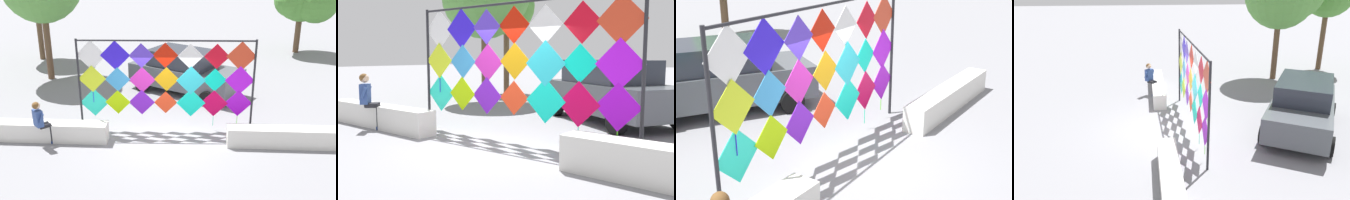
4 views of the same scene
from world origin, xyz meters
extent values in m
plane|color=gray|center=(0.00, 0.00, 0.00)|extent=(120.00, 120.00, 0.00)
cube|color=silver|center=(-3.93, -0.20, 0.30)|extent=(4.12, 0.53, 0.61)
cube|color=silver|center=(3.93, -0.20, 0.30)|extent=(4.12, 0.53, 0.61)
cylinder|color=#232328|center=(-2.90, 0.69, 1.55)|extent=(0.07, 0.07, 3.10)
cylinder|color=#232328|center=(2.74, 0.89, 1.55)|extent=(0.07, 0.07, 3.10)
cylinder|color=#232328|center=(-0.08, 0.79, 3.05)|extent=(5.65, 0.25, 0.06)
cube|color=#26EFCD|center=(-2.45, 0.73, 0.95)|extent=(0.96, 0.05, 0.96)
cube|color=#B1E607|center=(-1.67, 0.73, 0.98)|extent=(0.84, 0.04, 0.84)
cube|color=#701ACD|center=(-0.88, 0.77, 0.98)|extent=(0.87, 0.04, 0.87)
cube|color=#F73C1A|center=(-0.09, 0.80, 0.98)|extent=(0.77, 0.04, 0.77)
cube|color=#0EE9CB|center=(0.74, 0.81, 0.97)|extent=(0.96, 0.05, 0.96)
cube|color=#D20446|center=(1.50, 0.84, 0.96)|extent=(0.92, 0.04, 0.92)
cylinder|color=#16E5A4|center=(1.49, 0.85, 0.32)|extent=(0.02, 0.02, 0.35)
cube|color=#9E0BD8|center=(2.29, 0.88, 0.97)|extent=(0.92, 0.04, 0.92)
cylinder|color=#51E516|center=(2.29, 0.89, 0.37)|extent=(0.02, 0.02, 0.28)
cube|color=#D2E722|center=(-2.47, 0.70, 1.78)|extent=(0.90, 0.04, 0.90)
cylinder|color=#2D16E5|center=(-2.47, 0.71, 1.15)|extent=(0.02, 0.02, 0.36)
cube|color=#3596DF|center=(-1.65, 0.74, 1.77)|extent=(0.82, 0.04, 0.82)
cylinder|color=orange|center=(-1.65, 0.75, 1.16)|extent=(0.02, 0.02, 0.39)
cube|color=#CF27AF|center=(-0.85, 0.78, 1.75)|extent=(0.87, 0.04, 0.87)
cube|color=orange|center=(-0.06, 0.78, 1.79)|extent=(0.81, 0.04, 0.81)
cube|color=#26C5D7|center=(0.73, 0.80, 1.75)|extent=(0.96, 0.05, 0.96)
cube|color=#07E9C7|center=(1.50, 0.86, 1.76)|extent=(0.77, 0.04, 0.77)
cube|color=#AE11F0|center=(2.30, 0.88, 1.75)|extent=(0.97, 0.05, 0.97)
cylinder|color=#54E516|center=(2.30, 0.89, 1.05)|extent=(0.02, 0.02, 0.44)
cube|color=white|center=(-2.46, 0.73, 2.57)|extent=(0.97, 0.05, 0.98)
cube|color=#2C17E8|center=(-1.69, 0.75, 2.56)|extent=(0.97, 0.05, 0.97)
cylinder|color=#D0E516|center=(-1.69, 0.76, 1.83)|extent=(0.02, 0.02, 0.49)
cube|color=#5334D3|center=(-0.86, 0.75, 2.57)|extent=(0.81, 0.04, 0.81)
cube|color=red|center=(-0.10, 0.81, 2.58)|extent=(0.82, 0.04, 0.82)
cube|color=white|center=(0.70, 0.84, 2.54)|extent=(0.82, 0.04, 0.82)
cylinder|color=#9BE516|center=(0.69, 0.85, 1.96)|extent=(0.02, 0.02, 0.34)
cube|color=red|center=(1.53, 0.86, 2.55)|extent=(0.82, 0.04, 0.82)
cube|color=red|center=(2.31, 0.89, 2.55)|extent=(0.97, 0.05, 0.97)
cylinder|color=black|center=(-3.59, -0.42, 0.30)|extent=(0.11, 0.11, 0.61)
cylinder|color=black|center=(-3.71, -0.53, 0.64)|extent=(0.33, 0.33, 0.13)
cube|color=navy|center=(-3.54, -0.38, 0.04)|extent=(0.24, 0.24, 0.09)
cylinder|color=black|center=(-3.70, -0.29, 0.30)|extent=(0.11, 0.11, 0.61)
cylinder|color=black|center=(-3.82, -0.41, 0.64)|extent=(0.33, 0.33, 0.13)
cube|color=navy|center=(-3.66, -0.25, 0.04)|extent=(0.24, 0.24, 0.09)
cube|color=#334C8C|center=(-3.89, -0.59, 0.93)|extent=(0.39, 0.40, 0.52)
sphere|color=#DBB293|center=(-3.89, -0.59, 1.33)|extent=(0.22, 0.22, 0.22)
sphere|color=brown|center=(-3.90, -0.60, 1.34)|extent=(0.22, 0.22, 0.22)
cylinder|color=#334C8C|center=(-3.72, -0.73, 0.98)|extent=(0.18, 0.18, 0.31)
cylinder|color=#334C8C|center=(-4.02, -0.41, 0.98)|extent=(0.18, 0.18, 0.31)
cube|color=#4C5156|center=(0.52, 4.60, 0.72)|extent=(4.97, 4.02, 0.82)
cube|color=#282D38|center=(0.38, 4.69, 1.46)|extent=(3.10, 2.79, 0.66)
cylinder|color=black|center=(2.36, 4.67, 0.31)|extent=(0.65, 0.52, 0.61)
cylinder|color=black|center=(1.37, 2.96, 0.31)|extent=(0.65, 0.52, 0.61)
cylinder|color=black|center=(-0.34, 6.24, 0.31)|extent=(0.65, 0.52, 0.61)
cylinder|color=black|center=(-1.33, 4.54, 0.31)|extent=(0.65, 0.52, 0.61)
cylinder|color=brown|center=(-7.43, 9.42, 1.77)|extent=(0.29, 0.29, 3.55)
cylinder|color=brown|center=(-5.79, 6.02, 1.65)|extent=(0.29, 0.29, 3.31)
camera|label=1|loc=(0.67, -11.24, 5.76)|focal=42.05mm
camera|label=2|loc=(5.13, -5.79, 1.90)|focal=40.72mm
camera|label=3|loc=(-6.82, -4.39, 4.19)|focal=48.78mm
camera|label=4|loc=(10.63, -0.70, 5.00)|focal=35.37mm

